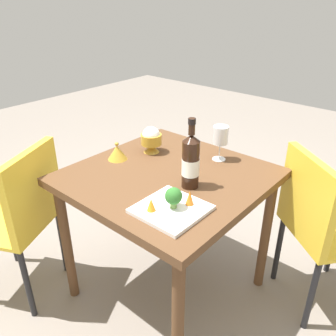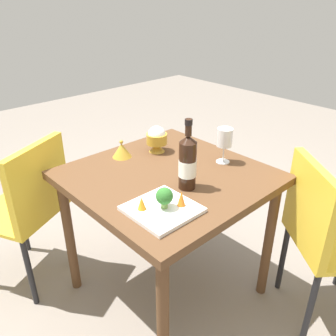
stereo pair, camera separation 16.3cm
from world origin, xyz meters
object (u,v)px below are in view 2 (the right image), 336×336
at_px(chair_near_window, 321,228).
at_px(serving_plate, 162,209).
at_px(wine_bottle, 188,162).
at_px(carrot_garnish_left, 181,199).
at_px(chair_by_wall, 31,201).
at_px(rice_bowl_lid, 122,150).
at_px(rice_bowl, 157,138).
at_px(broccoli_floret, 164,197).
at_px(carrot_garnish_right, 142,203).
at_px(wine_glass, 225,138).

height_order(chair_near_window, serving_plate, chair_near_window).
relative_size(wine_bottle, carrot_garnish_left, 5.00).
bearing_deg(chair_by_wall, serving_plate, -99.13).
bearing_deg(chair_by_wall, rice_bowl_lid, -56.51).
distance_m(rice_bowl, broccoli_floret, 0.57).
bearing_deg(broccoli_floret, rice_bowl_lid, -108.69).
height_order(serving_plate, carrot_garnish_right, carrot_garnish_right).
bearing_deg(carrot_garnish_right, broccoli_floret, 144.47).
xyz_separation_m(wine_glass, carrot_garnish_left, (0.45, 0.16, -0.08)).
xyz_separation_m(serving_plate, broccoli_floret, (-0.01, 0.01, 0.06)).
height_order(chair_by_wall, rice_bowl, rice_bowl).
bearing_deg(wine_bottle, serving_plate, 17.35).
relative_size(carrot_garnish_left, carrot_garnish_right, 1.17).
xyz_separation_m(chair_near_window, serving_plate, (0.64, -0.38, 0.21)).
distance_m(wine_bottle, rice_bowl_lid, 0.46).
height_order(chair_near_window, wine_glass, wine_glass).
bearing_deg(wine_bottle, chair_near_window, 134.73).
xyz_separation_m(wine_bottle, broccoli_floret, (0.20, 0.07, -0.06)).
xyz_separation_m(wine_bottle, carrot_garnish_left, (0.14, 0.10, -0.08)).
relative_size(wine_glass, broccoli_floret, 2.09).
height_order(serving_plate, carrot_garnish_left, carrot_garnish_left).
distance_m(wine_glass, rice_bowl, 0.37).
distance_m(chair_near_window, serving_plate, 0.77).
bearing_deg(chair_by_wall, carrot_garnish_right, -102.92).
xyz_separation_m(wine_bottle, serving_plate, (0.20, 0.06, -0.11)).
bearing_deg(rice_bowl_lid, serving_plate, 70.44).
relative_size(chair_near_window, carrot_garnish_right, 15.90).
xyz_separation_m(rice_bowl_lid, broccoli_floret, (0.18, 0.52, 0.03)).
bearing_deg(serving_plate, chair_near_window, 149.45).
bearing_deg(wine_glass, chair_near_window, 103.70).
distance_m(chair_near_window, broccoli_floret, 0.78).
relative_size(chair_by_wall, rice_bowl_lid, 8.50).
distance_m(wine_bottle, carrot_garnish_left, 0.19).
bearing_deg(rice_bowl_lid, rice_bowl, 158.67).
distance_m(wine_glass, rice_bowl_lid, 0.53).
bearing_deg(serving_plate, wine_glass, -167.08).
relative_size(serving_plate, broccoli_floret, 2.92).
bearing_deg(chair_by_wall, broccoli_floret, -98.81).
bearing_deg(wine_glass, rice_bowl_lid, -49.81).
relative_size(wine_glass, carrot_garnish_right, 3.35).
distance_m(chair_near_window, rice_bowl, 0.91).
bearing_deg(rice_bowl, chair_by_wall, -27.42).
relative_size(wine_bottle, rice_bowl, 2.21).
bearing_deg(broccoli_floret, chair_by_wall, -72.11).
bearing_deg(chair_by_wall, carrot_garnish_left, -95.77).
distance_m(chair_near_window, rice_bowl_lid, 1.03).
xyz_separation_m(chair_by_wall, serving_plate, (-0.24, 0.76, 0.21)).
relative_size(wine_glass, serving_plate, 0.71).
bearing_deg(rice_bowl_lid, carrot_garnish_right, 62.17).
xyz_separation_m(rice_bowl, carrot_garnish_left, (0.30, 0.48, -0.03)).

